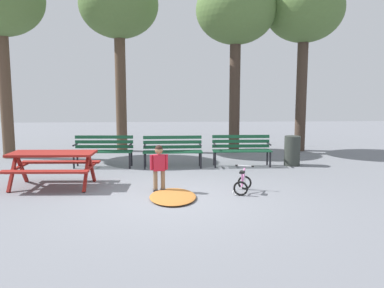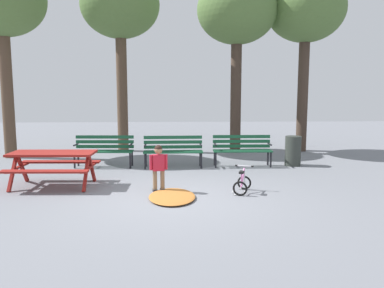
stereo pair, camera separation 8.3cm
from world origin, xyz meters
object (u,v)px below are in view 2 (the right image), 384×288
object	(u,v)px
kids_bicycle	(242,183)
trash_bin	(293,151)
park_bench_far_left	(104,148)
park_bench_left	(173,149)
park_bench_right	(242,148)
picnic_table	(53,160)
child_standing	(159,165)

from	to	relation	value
kids_bicycle	trash_bin	xyz separation A→B (m)	(1.89, 2.89, 0.21)
park_bench_far_left	trash_bin	world-z (taller)	park_bench_far_left
park_bench_far_left	park_bench_left	xyz separation A→B (m)	(1.89, -0.15, 0.00)
park_bench_far_left	park_bench_right	world-z (taller)	same
park_bench_left	picnic_table	bearing A→B (deg)	-141.41
park_bench_left	child_standing	size ratio (longest dim) A/B	1.63
park_bench_far_left	trash_bin	distance (m)	5.23
picnic_table	child_standing	xyz separation A→B (m)	(2.33, -0.56, -0.02)
picnic_table	kids_bicycle	xyz separation A→B (m)	(4.05, -0.70, -0.39)
trash_bin	park_bench_left	bearing A→B (deg)	-178.08
park_bench_far_left	park_bench_right	distance (m)	3.80
park_bench_right	kids_bicycle	xyz separation A→B (m)	(-0.46, -2.87, -0.31)
trash_bin	picnic_table	bearing A→B (deg)	-159.74
picnic_table	kids_bicycle	size ratio (longest dim) A/B	2.94
park_bench_far_left	kids_bicycle	size ratio (longest dim) A/B	2.58
kids_bicycle	park_bench_far_left	bearing A→B (deg)	138.70
park_bench_far_left	trash_bin	xyz separation A→B (m)	(5.23, -0.04, -0.10)
park_bench_far_left	park_bench_right	size ratio (longest dim) A/B	1.01
picnic_table	trash_bin	xyz separation A→B (m)	(5.95, 2.19, -0.18)
child_standing	trash_bin	world-z (taller)	child_standing
park_bench_right	child_standing	distance (m)	3.50
park_bench_left	child_standing	world-z (taller)	child_standing
picnic_table	kids_bicycle	world-z (taller)	picnic_table
picnic_table	child_standing	world-z (taller)	child_standing
kids_bicycle	park_bench_right	bearing A→B (deg)	80.87
park_bench_right	child_standing	xyz separation A→B (m)	(-2.19, -2.73, 0.07)
trash_bin	child_standing	bearing A→B (deg)	-142.74
kids_bicycle	child_standing	bearing A→B (deg)	175.43
park_bench_far_left	park_bench_left	bearing A→B (deg)	-4.60
park_bench_far_left	trash_bin	bearing A→B (deg)	-0.45
park_bench_far_left	child_standing	bearing A→B (deg)	-60.03
picnic_table	park_bench_right	world-z (taller)	park_bench_right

